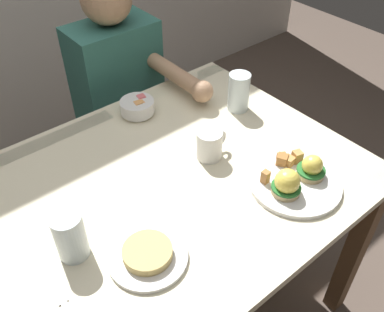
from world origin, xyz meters
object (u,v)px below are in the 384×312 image
at_px(fruit_bowl, 137,107).
at_px(coffee_mug, 210,144).
at_px(water_glass_far, 71,238).
at_px(side_plate, 148,255).
at_px(dining_table, 163,207).
at_px(water_glass_near, 239,94).
at_px(diner_person, 123,95).
at_px(eggs_benedict_plate, 295,179).

xyz_separation_m(fruit_bowl, coffee_mug, (0.05, -0.33, 0.02)).
relative_size(water_glass_far, side_plate, 0.67).
xyz_separation_m(coffee_mug, water_glass_far, (-0.50, -0.06, 0.01)).
xyz_separation_m(dining_table, coffee_mug, (0.19, 0.00, 0.16)).
bearing_deg(water_glass_far, side_plate, -44.52).
relative_size(fruit_bowl, water_glass_near, 0.86).
bearing_deg(diner_person, dining_table, -111.76).
height_order(water_glass_far, side_plate, water_glass_far).
bearing_deg(eggs_benedict_plate, coffee_mug, 112.25).
distance_m(eggs_benedict_plate, water_glass_near, 0.42).
bearing_deg(coffee_mug, diner_person, 85.24).
relative_size(dining_table, diner_person, 1.05).
distance_m(coffee_mug, water_glass_near, 0.29).
height_order(water_glass_near, diner_person, diner_person).
bearing_deg(water_glass_near, fruit_bowl, 145.99).
distance_m(dining_table, water_glass_near, 0.49).
height_order(eggs_benedict_plate, coffee_mug, coffee_mug).
xyz_separation_m(fruit_bowl, water_glass_far, (-0.46, -0.40, 0.03)).
height_order(water_glass_near, water_glass_far, water_glass_near).
relative_size(eggs_benedict_plate, water_glass_far, 2.02).
bearing_deg(water_glass_far, dining_table, 11.34).
relative_size(coffee_mug, side_plate, 0.56).
relative_size(water_glass_near, diner_person, 0.12).
distance_m(coffee_mug, water_glass_far, 0.51).
bearing_deg(side_plate, dining_table, 46.73).
xyz_separation_m(dining_table, side_plate, (-0.18, -0.19, 0.12)).
height_order(dining_table, side_plate, side_plate).
height_order(coffee_mug, water_glass_far, water_glass_far).
distance_m(eggs_benedict_plate, water_glass_far, 0.64).
bearing_deg(diner_person, eggs_benedict_plate, -86.34).
xyz_separation_m(coffee_mug, side_plate, (-0.37, -0.19, -0.04)).
bearing_deg(side_plate, diner_person, 62.05).
relative_size(dining_table, eggs_benedict_plate, 4.44).
bearing_deg(diner_person, water_glass_far, -129.79).
relative_size(fruit_bowl, side_plate, 0.60).
distance_m(fruit_bowl, side_plate, 0.62).
distance_m(dining_table, diner_person, 0.65).
height_order(eggs_benedict_plate, diner_person, diner_person).
distance_m(water_glass_near, diner_person, 0.53).
height_order(water_glass_far, diner_person, diner_person).
height_order(dining_table, fruit_bowl, fruit_bowl).
xyz_separation_m(water_glass_near, water_glass_far, (-0.76, -0.20, -0.00)).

